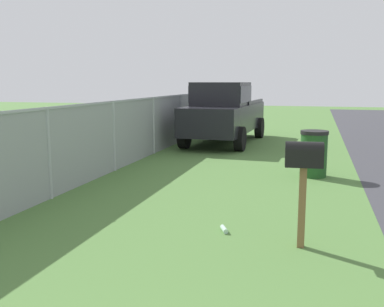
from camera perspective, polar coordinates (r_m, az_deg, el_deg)
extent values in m
cube|color=brown|center=(5.90, 13.86, -6.69)|extent=(0.09, 0.09, 1.05)
cube|color=black|center=(5.76, 14.11, -0.59)|extent=(0.24, 0.48, 0.22)
cylinder|color=black|center=(5.75, 14.15, 0.50)|extent=(0.24, 0.48, 0.20)
cube|color=red|center=(5.86, 14.16, 0.23)|extent=(0.02, 0.04, 0.18)
cube|color=black|center=(15.61, 4.27, 4.61)|extent=(5.39, 2.04, 0.90)
cube|color=black|center=(14.95, 3.72, 7.60)|extent=(1.88, 1.74, 0.76)
cube|color=black|center=(14.95, 3.72, 7.60)|extent=(1.83, 1.78, 0.53)
cube|color=black|center=(16.55, 8.10, 6.57)|extent=(2.76, 0.20, 0.12)
cube|color=black|center=(16.92, 2.49, 6.71)|extent=(2.76, 0.20, 0.12)
cylinder|color=black|center=(13.76, 6.16, 1.88)|extent=(0.77, 0.29, 0.76)
cylinder|color=black|center=(14.24, -0.99, 2.18)|extent=(0.77, 0.29, 0.76)
cylinder|color=black|center=(17.18, 8.60, 3.28)|extent=(0.77, 0.29, 0.76)
cylinder|color=black|center=(17.57, 2.76, 3.50)|extent=(0.77, 0.29, 0.76)
cylinder|color=#1E4C1E|center=(10.36, 15.26, -0.24)|extent=(0.58, 0.58, 0.96)
cylinder|color=black|center=(10.29, 15.38, 2.61)|extent=(0.61, 0.61, 0.08)
cylinder|color=#9EA3A8|center=(8.43, -17.80, 0.01)|extent=(0.07, 0.07, 1.67)
cylinder|color=#9EA3A8|center=(10.74, -9.95, 2.20)|extent=(0.07, 0.07, 1.67)
cylinder|color=#9EA3A8|center=(13.20, -4.94, 3.58)|extent=(0.07, 0.07, 1.67)
cylinder|color=#9EA3A8|center=(15.73, -1.51, 4.51)|extent=(0.07, 0.07, 1.67)
cylinder|color=#9EA3A8|center=(18.31, 0.97, 5.17)|extent=(0.07, 0.07, 1.67)
cube|color=#9EA3A8|center=(10.68, -10.07, 6.50)|extent=(16.10, 0.04, 0.04)
cube|color=gray|center=(10.74, -9.95, 2.20)|extent=(16.10, 0.01, 1.67)
cylinder|color=#B2D8BF|center=(6.46, 4.12, -9.61)|extent=(0.23, 0.16, 0.07)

